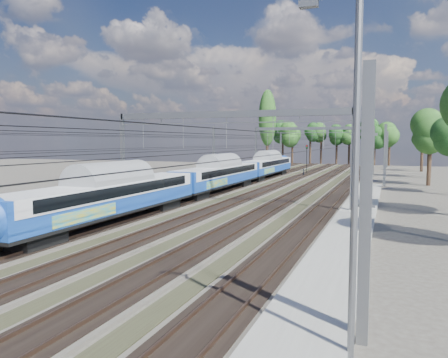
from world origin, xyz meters
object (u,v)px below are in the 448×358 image
(signal_near, at_px, (307,156))
(signal_far, at_px, (364,156))
(lamp_post, at_px, (352,163))
(worker, at_px, (304,173))
(emu_train, at_px, (219,171))

(signal_near, relative_size, signal_far, 0.93)
(signal_far, bearing_deg, lamp_post, -100.19)
(signal_near, bearing_deg, signal_far, -9.95)
(worker, distance_m, signal_near, 7.23)
(emu_train, relative_size, lamp_post, 6.40)
(signal_far, height_order, lamp_post, lamp_post)
(emu_train, xyz_separation_m, worker, (5.10, 26.96, -1.90))
(lamp_post, bearing_deg, signal_far, 94.55)
(emu_train, bearing_deg, signal_near, 82.55)
(emu_train, relative_size, worker, 42.18)
(signal_near, bearing_deg, worker, -62.02)
(signal_far, distance_m, lamp_post, 62.90)
(worker, relative_size, signal_near, 0.29)
(worker, height_order, signal_far, signal_far)
(signal_near, xyz_separation_m, lamp_post, (13.57, -69.37, 2.14))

